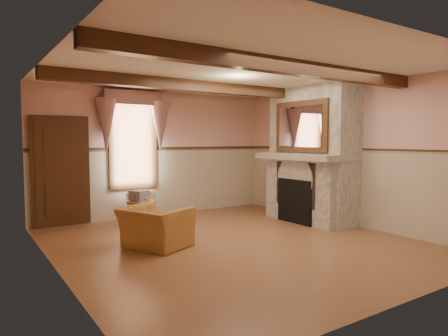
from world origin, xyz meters
TOP-DOWN VIEW (x-y plane):
  - floor at (0.00, 0.00)m, footprint 5.50×6.00m
  - ceiling at (0.00, 0.00)m, footprint 5.50×6.00m
  - wall_back at (0.00, 3.00)m, footprint 5.50×0.02m
  - wall_front at (0.00, -3.00)m, footprint 5.50×0.02m
  - wall_left at (-2.75, 0.00)m, footprint 0.02×6.00m
  - wall_right at (2.75, 0.00)m, footprint 0.02×6.00m
  - wainscot at (0.00, 0.00)m, footprint 5.50×6.00m
  - chair_rail at (0.00, 0.00)m, footprint 5.50×6.00m
  - firebox at (2.00, 0.60)m, footprint 0.20×0.95m
  - armchair at (-1.21, 0.45)m, footprint 1.19×1.25m
  - side_table at (-0.90, 1.78)m, footprint 0.65×0.65m
  - book_stack at (-0.94, 1.79)m, footprint 0.35×0.39m
  - radiator at (-0.53, 2.70)m, footprint 0.72×0.43m
  - bowl at (2.24, 0.79)m, footprint 0.33×0.33m
  - mantel_clock at (2.24, 1.23)m, footprint 0.14×0.24m
  - oil_lamp at (2.24, 0.99)m, footprint 0.11×0.11m
  - candle_red at (2.24, 0.11)m, footprint 0.06×0.06m
  - jar_yellow at (2.24, 0.24)m, footprint 0.06×0.06m
  - fireplace at (2.42, 0.60)m, footprint 0.85×2.00m
  - mantel at (2.24, 0.60)m, footprint 1.05×2.05m
  - overmantel_mirror at (2.06, 0.60)m, footprint 0.06×1.44m
  - door at (-2.10, 2.94)m, footprint 1.10×0.10m
  - window at (-0.60, 2.97)m, footprint 1.06×0.08m
  - window_drapes at (-0.60, 2.88)m, footprint 1.30×0.14m
  - ceiling_beam_front at (0.00, -1.20)m, footprint 5.50×0.18m
  - ceiling_beam_back at (0.00, 1.20)m, footprint 5.50×0.18m

SIDE VIEW (x-z plane):
  - floor at x=0.00m, z-range -0.01..0.01m
  - side_table at x=-0.90m, z-range 0.00..0.55m
  - radiator at x=-0.53m, z-range 0.00..0.60m
  - armchair at x=-1.21m, z-range 0.00..0.64m
  - firebox at x=2.00m, z-range 0.00..0.90m
  - book_stack at x=-0.94m, z-range 0.55..0.75m
  - wainscot at x=0.00m, z-range 0.00..1.50m
  - door at x=-2.10m, z-range 0.00..2.10m
  - mantel at x=2.24m, z-range 1.30..1.42m
  - wall_back at x=0.00m, z-range 0.00..2.80m
  - wall_front at x=0.00m, z-range 0.00..2.80m
  - wall_left at x=-2.75m, z-range 0.00..2.80m
  - wall_right at x=2.75m, z-range 0.00..2.80m
  - fireplace at x=2.42m, z-range 0.00..2.80m
  - bowl at x=2.24m, z-range 1.42..1.50m
  - jar_yellow at x=2.24m, z-range 1.42..1.54m
  - chair_rail at x=0.00m, z-range 1.46..1.54m
  - candle_red at x=2.24m, z-range 1.42..1.58m
  - mantel_clock at x=2.24m, z-range 1.42..1.62m
  - oil_lamp at x=2.24m, z-range 1.42..1.70m
  - window at x=-0.60m, z-range 0.64..2.66m
  - overmantel_mirror at x=2.06m, z-range 1.45..2.49m
  - window_drapes at x=-0.60m, z-range 1.55..2.95m
  - ceiling_beam_front at x=0.00m, z-range 2.60..2.80m
  - ceiling_beam_back at x=0.00m, z-range 2.60..2.80m
  - ceiling at x=0.00m, z-range 2.79..2.80m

